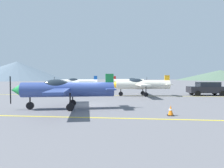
{
  "coord_description": "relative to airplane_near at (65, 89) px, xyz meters",
  "views": [
    {
      "loc": [
        3.51,
        -13.99,
        2.17
      ],
      "look_at": [
        0.58,
        14.0,
        1.2
      ],
      "focal_mm": 30.77,
      "sensor_mm": 36.0,
      "label": 1
    }
  ],
  "objects": [
    {
      "name": "hill_left",
      "position": [
        -74.55,
        112.54,
        5.21
      ],
      "size": [
        67.18,
        67.18,
        13.16
      ],
      "primitive_type": "cone",
      "color": "slate",
      "rests_on": "ground_plane"
    },
    {
      "name": "apron_line_far",
      "position": [
        1.12,
        9.94,
        -1.36
      ],
      "size": [
        80.0,
        0.16,
        0.01
      ],
      "primitive_type": "cube",
      "color": "yellow",
      "rests_on": "ground_plane"
    },
    {
      "name": "traffic_cone_front",
      "position": [
        6.81,
        -1.66,
        -1.08
      ],
      "size": [
        0.36,
        0.36,
        0.59
      ],
      "color": "black",
      "rests_on": "ground_plane"
    },
    {
      "name": "airplane_mid",
      "position": [
        5.6,
        9.8,
        0.0
      ],
      "size": [
        7.09,
        8.13,
        2.43
      ],
      "color": "silver",
      "rests_on": "ground_plane"
    },
    {
      "name": "apron_line_near",
      "position": [
        1.12,
        -2.7,
        -1.36
      ],
      "size": [
        80.0,
        0.16,
        0.01
      ],
      "primitive_type": "cube",
      "color": "yellow",
      "rests_on": "ground_plane"
    },
    {
      "name": "airplane_back",
      "position": [
        4.14,
        26.25,
        0.0
      ],
      "size": [
        7.1,
        8.12,
        2.43
      ],
      "color": "silver",
      "rests_on": "ground_plane"
    },
    {
      "name": "car_sedan",
      "position": [
        13.61,
        11.39,
        -0.52
      ],
      "size": [
        4.42,
        2.27,
        1.62
      ],
      "color": "black",
      "rests_on": "ground_plane"
    },
    {
      "name": "airplane_far",
      "position": [
        -4.45,
        17.9,
        0.0
      ],
      "size": [
        7.11,
        8.09,
        2.43
      ],
      "color": "white",
      "rests_on": "ground_plane"
    },
    {
      "name": "airplane_near",
      "position": [
        0.0,
        0.0,
        0.0
      ],
      "size": [
        7.11,
        8.08,
        2.43
      ],
      "color": "#33478C",
      "rests_on": "ground_plane"
    },
    {
      "name": "hill_centerleft",
      "position": [
        72.83,
        144.15,
        2.56
      ],
      "size": [
        66.76,
        66.76,
        7.86
      ],
      "primitive_type": "cone",
      "color": "#4C6651",
      "rests_on": "ground_plane"
    },
    {
      "name": "ground_plane",
      "position": [
        1.12,
        1.21,
        -1.37
      ],
      "size": [
        400.0,
        400.0,
        0.0
      ],
      "primitive_type": "plane",
      "color": "slate"
    }
  ]
}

